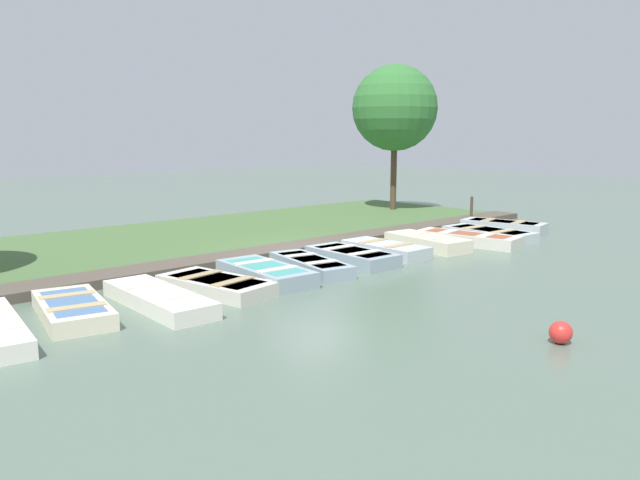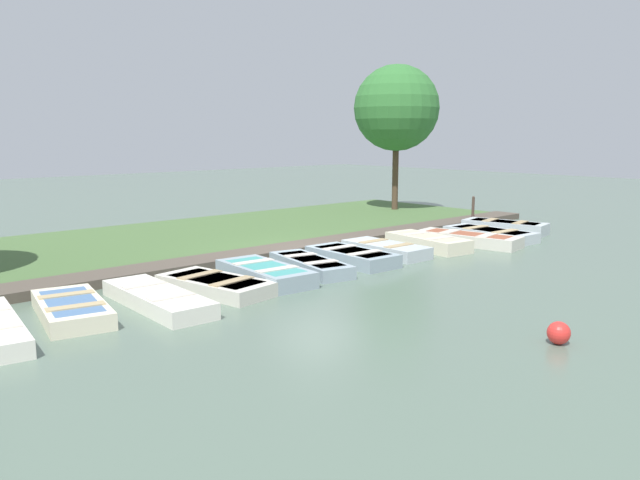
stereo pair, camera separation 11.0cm
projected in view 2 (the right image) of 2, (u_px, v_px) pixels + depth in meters
name	position (u px, v px, depth m)	size (l,w,h in m)	color
ground_plane	(316.00, 258.00, 17.74)	(80.00, 80.00, 0.00)	#566B5B
shore_bank	(220.00, 235.00, 21.40)	(8.00, 24.00, 0.15)	#476638
dock_walkway	(291.00, 249.00, 18.57)	(1.11, 23.68, 0.23)	#51473D
rowboat_1	(71.00, 308.00, 12.01)	(2.82, 1.61, 0.35)	beige
rowboat_2	(157.00, 298.00, 12.75)	(3.33, 1.11, 0.36)	silver
rowboat_3	(216.00, 285.00, 13.93)	(2.91, 1.70, 0.34)	beige
rowboat_4	(265.00, 273.00, 14.94)	(2.84, 1.38, 0.41)	#8C9EA8
rowboat_5	(310.00, 265.00, 16.05)	(2.96, 1.48, 0.35)	#8C9EA8
rowboat_6	(352.00, 256.00, 17.04)	(2.72, 1.30, 0.38)	#8C9EA8
rowboat_7	(386.00, 249.00, 18.17)	(2.67, 1.15, 0.37)	#B2BCC1
rowboat_8	(428.00, 242.00, 19.21)	(2.86, 1.44, 0.42)	beige
rowboat_9	(468.00, 239.00, 19.91)	(3.42, 1.60, 0.38)	beige
rowboat_10	(490.00, 234.00, 20.96)	(3.10, 1.33, 0.35)	#B2BCC1
rowboat_11	(505.00, 227.00, 22.33)	(3.04, 1.60, 0.43)	#B2BCC1
mooring_post_far	(473.00, 209.00, 24.85)	(0.11, 0.11, 1.06)	#47382D
buoy	(559.00, 333.00, 10.47)	(0.39, 0.39, 0.39)	red
park_tree_left	(397.00, 108.00, 27.27)	(3.75, 3.75, 6.49)	#4C3828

